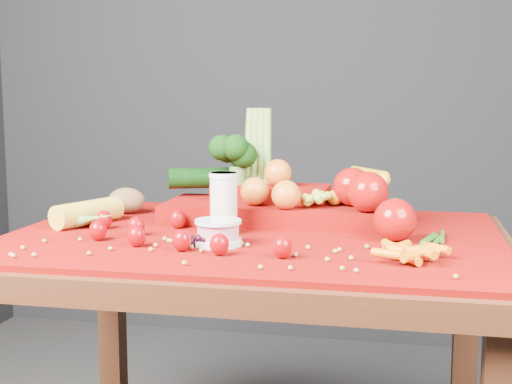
% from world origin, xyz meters
% --- Properties ---
extents(table, '(1.10, 0.80, 0.75)m').
position_xyz_m(table, '(0.00, 0.00, 0.66)').
color(table, '#34190B').
rests_on(table, ground).
extents(red_cloth, '(1.05, 0.75, 0.01)m').
position_xyz_m(red_cloth, '(0.00, 0.00, 0.76)').
color(red_cloth, '#7D0404').
rests_on(red_cloth, table).
extents(milk_glass, '(0.06, 0.06, 0.13)m').
position_xyz_m(milk_glass, '(-0.06, -0.02, 0.83)').
color(milk_glass, beige).
rests_on(milk_glass, red_cloth).
extents(yogurt_bowl, '(0.10, 0.10, 0.05)m').
position_xyz_m(yogurt_bowl, '(-0.05, -0.13, 0.79)').
color(yogurt_bowl, silver).
rests_on(yogurt_bowl, red_cloth).
extents(strawberry_scatter, '(0.48, 0.28, 0.05)m').
position_xyz_m(strawberry_scatter, '(-0.16, -0.13, 0.79)').
color(strawberry_scatter, '#94000F').
rests_on(strawberry_scatter, red_cloth).
extents(dark_grape_cluster, '(0.06, 0.05, 0.03)m').
position_xyz_m(dark_grape_cluster, '(-0.07, -0.15, 0.78)').
color(dark_grape_cluster, black).
rests_on(dark_grape_cluster, red_cloth).
extents(soybean_scatter, '(0.84, 0.24, 0.01)m').
position_xyz_m(soybean_scatter, '(0.00, -0.20, 0.77)').
color(soybean_scatter, '#9D8343').
rests_on(soybean_scatter, red_cloth).
extents(corn_ear, '(0.24, 0.26, 0.06)m').
position_xyz_m(corn_ear, '(-0.39, -0.01, 0.78)').
color(corn_ear, yellow).
rests_on(corn_ear, red_cloth).
extents(potato, '(0.10, 0.07, 0.07)m').
position_xyz_m(potato, '(-0.37, 0.18, 0.79)').
color(potato, brown).
rests_on(potato, red_cloth).
extents(baby_carrot_pile, '(0.17, 0.17, 0.03)m').
position_xyz_m(baby_carrot_pile, '(0.34, -0.19, 0.78)').
color(baby_carrot_pile, '#D26907').
rests_on(baby_carrot_pile, red_cloth).
extents(green_bean_pile, '(0.14, 0.12, 0.01)m').
position_xyz_m(green_bean_pile, '(0.38, -0.01, 0.77)').
color(green_bean_pile, '#245C15').
rests_on(green_bean_pile, red_cloth).
extents(produce_mound, '(0.61, 0.38, 0.27)m').
position_xyz_m(produce_mound, '(0.06, 0.15, 0.82)').
color(produce_mound, '#7D0404').
rests_on(produce_mound, red_cloth).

